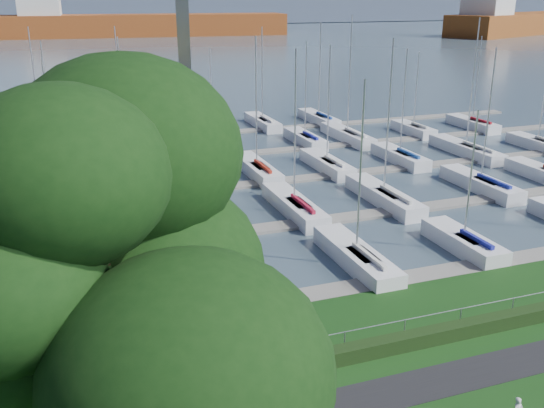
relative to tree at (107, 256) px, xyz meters
name	(u,v)px	position (x,y,z in m)	size (l,w,h in m)	color
path	(400,391)	(10.98, 3.93, -9.23)	(160.00, 2.00, 0.04)	black
water	(74,31)	(10.98, 266.93, -9.64)	(800.00, 540.00, 0.20)	#445664
hedge	(369,349)	(10.98, 6.53, -8.89)	(80.00, 0.70, 0.70)	black
fence	(365,328)	(10.98, 6.93, -8.04)	(0.04, 0.04, 80.00)	gray
foothill	(66,11)	(10.98, 336.93, -3.24)	(900.00, 80.00, 12.00)	#475269
docks	(214,188)	(10.98, 32.93, -9.46)	(90.00, 41.60, 0.25)	gray
tree	(107,256)	(0.00, 0.00, 0.00)	(8.90, 10.96, 14.19)	black
crane	(179,126)	(8.23, 32.38, -3.91)	(6.02, 13.48, 22.35)	slate
cargo_ship_mid	(134,26)	(30.83, 224.54, -5.75)	(106.11, 26.16, 21.50)	brown
cargo_ship_east	(522,24)	(176.71, 186.74, -5.63)	(92.10, 51.62, 21.50)	brown
sailboat_fleet	(185,114)	(9.50, 36.21, -3.79)	(74.92, 49.61, 13.47)	silver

